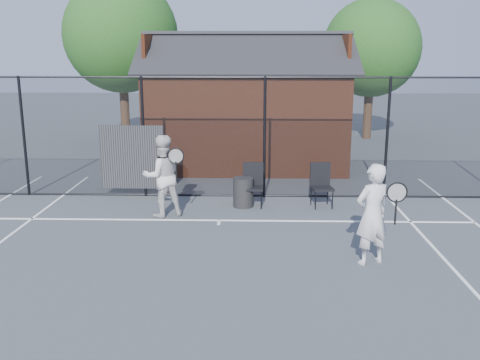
{
  "coord_description": "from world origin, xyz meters",
  "views": [
    {
      "loc": [
        0.74,
        -8.05,
        3.56
      ],
      "look_at": [
        0.47,
        2.2,
        1.1
      ],
      "focal_mm": 40.0,
      "sensor_mm": 36.0,
      "label": 1
    }
  ],
  "objects_px": {
    "player_back": "(162,176)",
    "chair_left": "(253,186)",
    "waste_bin": "(243,192)",
    "player_front": "(372,214)",
    "chair_right": "(322,186)",
    "clubhouse": "(247,115)"
  },
  "relations": [
    {
      "from": "chair_right",
      "to": "player_front",
      "type": "bearing_deg",
      "value": -91.99
    },
    {
      "from": "clubhouse",
      "to": "player_front",
      "type": "bearing_deg",
      "value": -74.85
    },
    {
      "from": "clubhouse",
      "to": "player_front",
      "type": "relative_size",
      "value": 3.69
    },
    {
      "from": "chair_left",
      "to": "chair_right",
      "type": "height_order",
      "value": "chair_right"
    },
    {
      "from": "chair_left",
      "to": "chair_right",
      "type": "bearing_deg",
      "value": 1.64
    },
    {
      "from": "clubhouse",
      "to": "waste_bin",
      "type": "bearing_deg",
      "value": -90.07
    },
    {
      "from": "player_front",
      "to": "player_back",
      "type": "xyz_separation_m",
      "value": [
        -4.03,
        2.67,
        0.02
      ]
    },
    {
      "from": "player_back",
      "to": "chair_left",
      "type": "relative_size",
      "value": 1.81
    },
    {
      "from": "chair_left",
      "to": "waste_bin",
      "type": "height_order",
      "value": "chair_left"
    },
    {
      "from": "player_front",
      "to": "player_back",
      "type": "bearing_deg",
      "value": 146.44
    },
    {
      "from": "chair_left",
      "to": "chair_right",
      "type": "distance_m",
      "value": 1.62
    },
    {
      "from": "player_back",
      "to": "waste_bin",
      "type": "bearing_deg",
      "value": 23.29
    },
    {
      "from": "clubhouse",
      "to": "waste_bin",
      "type": "relative_size",
      "value": 9.33
    },
    {
      "from": "player_back",
      "to": "chair_right",
      "type": "distance_m",
      "value": 3.71
    },
    {
      "from": "player_back",
      "to": "waste_bin",
      "type": "relative_size",
      "value": 2.6
    },
    {
      "from": "player_back",
      "to": "waste_bin",
      "type": "distance_m",
      "value": 2.0
    },
    {
      "from": "chair_right",
      "to": "waste_bin",
      "type": "bearing_deg",
      "value": 171.11
    },
    {
      "from": "waste_bin",
      "to": "chair_right",
      "type": "bearing_deg",
      "value": 0.0
    },
    {
      "from": "clubhouse",
      "to": "player_front",
      "type": "distance_m",
      "value": 8.66
    },
    {
      "from": "player_front",
      "to": "waste_bin",
      "type": "xyz_separation_m",
      "value": [
        -2.26,
        3.43,
        -0.54
      ]
    },
    {
      "from": "player_front",
      "to": "chair_left",
      "type": "distance_m",
      "value": 4.01
    },
    {
      "from": "player_front",
      "to": "chair_right",
      "type": "xyz_separation_m",
      "value": [
        -0.42,
        3.43,
        -0.38
      ]
    }
  ]
}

